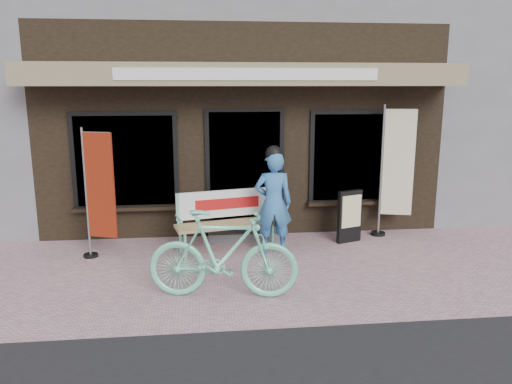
{
  "coord_description": "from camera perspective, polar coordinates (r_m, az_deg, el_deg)",
  "views": [
    {
      "loc": [
        -0.74,
        -6.42,
        2.61
      ],
      "look_at": [
        0.05,
        0.7,
        1.05
      ],
      "focal_mm": 35.0,
      "sensor_mm": 36.0,
      "label": 1
    }
  ],
  "objects": [
    {
      "name": "storefront",
      "position": [
        11.42,
        -2.69,
        14.18
      ],
      "size": [
        7.0,
        6.77,
        6.0
      ],
      "color": "black",
      "rests_on": "ground"
    },
    {
      "name": "menu_stand",
      "position": [
        8.46,
        10.66,
        -2.7
      ],
      "size": [
        0.44,
        0.23,
        0.88
      ],
      "rotation": [
        0.0,
        0.0,
        0.35
      ],
      "color": "black",
      "rests_on": "ground"
    },
    {
      "name": "nobori_cream",
      "position": [
        8.84,
        15.62,
        2.47
      ],
      "size": [
        0.68,
        0.3,
        2.27
      ],
      "rotation": [
        0.0,
        0.0,
        -0.26
      ],
      "color": "gray",
      "rests_on": "ground"
    },
    {
      "name": "bench",
      "position": [
        7.95,
        -3.06,
        -2.7
      ],
      "size": [
        1.81,
        0.82,
        0.95
      ],
      "rotation": [
        0.0,
        0.0,
        0.23
      ],
      "color": "#72DEB6",
      "rests_on": "ground"
    },
    {
      "name": "nobori_red",
      "position": [
        7.79,
        -17.59,
        -0.04
      ],
      "size": [
        0.59,
        0.31,
        1.99
      ],
      "rotation": [
        0.0,
        0.0,
        -0.34
      ],
      "color": "gray",
      "rests_on": "ground"
    },
    {
      "name": "bicycle",
      "position": [
        6.18,
        -3.78,
        -7.13
      ],
      "size": [
        1.92,
        0.81,
        1.12
      ],
      "primitive_type": "imported",
      "rotation": [
        0.0,
        0.0,
        1.41
      ],
      "color": "#72DEB6",
      "rests_on": "ground"
    },
    {
      "name": "person",
      "position": [
        7.72,
        2.0,
        -1.02
      ],
      "size": [
        0.59,
        0.4,
        1.7
      ],
      "rotation": [
        0.0,
        0.0,
        -0.03
      ],
      "color": "teal",
      "rests_on": "ground"
    },
    {
      "name": "ground",
      "position": [
        6.97,
        0.22,
        -9.7
      ],
      "size": [
        70.0,
        70.0,
        0.0
      ],
      "primitive_type": "plane",
      "color": "#BF919D",
      "rests_on": "ground"
    }
  ]
}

